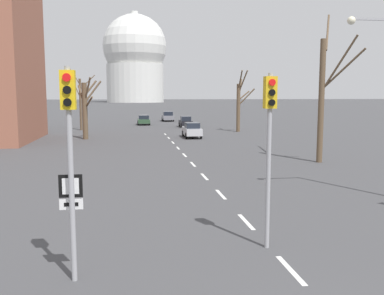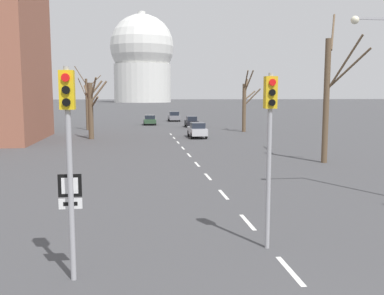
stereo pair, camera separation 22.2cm
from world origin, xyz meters
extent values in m
cube|color=silver|center=(0.00, 4.79, 0.00)|extent=(0.16, 2.00, 0.01)
cube|color=silver|center=(0.00, 9.29, 0.00)|extent=(0.16, 2.00, 0.01)
cube|color=silver|center=(0.00, 13.79, 0.00)|extent=(0.16, 2.00, 0.01)
cube|color=silver|center=(0.00, 18.29, 0.00)|extent=(0.16, 2.00, 0.01)
cube|color=silver|center=(0.00, 22.79, 0.00)|extent=(0.16, 2.00, 0.01)
cube|color=silver|center=(0.00, 27.29, 0.00)|extent=(0.16, 2.00, 0.01)
cube|color=silver|center=(0.00, 31.79, 0.00)|extent=(0.16, 2.00, 0.01)
cube|color=silver|center=(0.00, 36.29, 0.00)|extent=(0.16, 2.00, 0.01)
cube|color=silver|center=(0.00, 40.79, 0.00)|extent=(0.16, 2.00, 0.01)
cube|color=silver|center=(0.00, 45.29, 0.00)|extent=(0.16, 2.00, 0.01)
cylinder|color=#9E9EA3|center=(-5.78, 4.99, 2.74)|extent=(0.14, 0.14, 5.47)
cube|color=yellow|center=(-5.78, 4.99, 4.89)|extent=(0.36, 0.28, 0.96)
cylinder|color=red|center=(-5.78, 4.82, 5.19)|extent=(0.20, 0.06, 0.20)
cylinder|color=black|center=(-5.78, 4.82, 4.89)|extent=(0.20, 0.06, 0.20)
cylinder|color=black|center=(-5.78, 4.82, 4.59)|extent=(0.20, 0.06, 0.20)
cylinder|color=#9E9EA3|center=(-0.10, 6.57, 2.71)|extent=(0.14, 0.14, 5.42)
cube|color=gold|center=(-0.10, 6.57, 4.84)|extent=(0.36, 0.28, 0.96)
cylinder|color=red|center=(-0.10, 6.40, 5.14)|extent=(0.20, 0.06, 0.20)
cylinder|color=black|center=(-0.10, 6.40, 4.84)|extent=(0.20, 0.06, 0.20)
cylinder|color=black|center=(-0.10, 6.40, 4.54)|extent=(0.20, 0.06, 0.20)
cylinder|color=#9E9EA3|center=(-5.83, 5.24, 1.40)|extent=(0.07, 0.07, 2.79)
cube|color=black|center=(-5.83, 5.22, 2.44)|extent=(0.60, 0.03, 0.60)
cube|color=white|center=(-5.83, 5.20, 2.44)|extent=(0.42, 0.01, 0.42)
cube|color=white|center=(-5.83, 5.22, 1.96)|extent=(0.60, 0.03, 0.28)
cube|color=black|center=(-5.83, 5.20, 1.96)|extent=(0.36, 0.01, 0.10)
cube|color=#9E9EA3|center=(6.60, 12.15, 8.08)|extent=(2.35, 0.10, 0.10)
sphere|color=#F2EAC6|center=(5.43, 12.15, 8.00)|extent=(0.36, 0.36, 0.36)
cube|color=#2D4C33|center=(-1.99, 61.66, 0.63)|extent=(1.84, 3.87, 0.63)
cube|color=#1E232D|center=(-1.99, 61.47, 1.24)|extent=(1.56, 1.86, 0.59)
cylinder|color=black|center=(-2.86, 62.86, 0.31)|extent=(0.18, 0.62, 0.62)
cylinder|color=black|center=(-1.13, 62.86, 0.31)|extent=(0.18, 0.62, 0.62)
cylinder|color=black|center=(-2.86, 60.46, 0.31)|extent=(0.18, 0.62, 0.62)
cylinder|color=black|center=(-1.13, 60.46, 0.31)|extent=(0.18, 0.62, 0.62)
cube|color=black|center=(3.92, 56.19, 0.65)|extent=(1.63, 3.81, 0.63)
cube|color=#1E232D|center=(3.92, 56.00, 1.28)|extent=(1.39, 1.83, 0.63)
cylinder|color=black|center=(3.15, 57.37, 0.34)|extent=(0.18, 0.67, 0.67)
cylinder|color=black|center=(4.68, 57.37, 0.34)|extent=(0.18, 0.67, 0.67)
cylinder|color=black|center=(3.15, 55.01, 0.34)|extent=(0.18, 0.67, 0.67)
cylinder|color=black|center=(4.68, 55.01, 0.34)|extent=(0.18, 0.67, 0.67)
cube|color=slate|center=(2.60, 70.43, 0.68)|extent=(1.87, 4.43, 0.71)
cube|color=#1E232D|center=(2.60, 70.21, 1.37)|extent=(1.59, 2.12, 0.68)
cylinder|color=black|center=(1.71, 71.80, 0.32)|extent=(0.18, 0.65, 0.65)
cylinder|color=black|center=(3.49, 71.80, 0.32)|extent=(0.18, 0.65, 0.65)
cylinder|color=black|center=(1.71, 69.06, 0.32)|extent=(0.18, 0.65, 0.65)
cylinder|color=black|center=(3.49, 69.06, 0.32)|extent=(0.18, 0.65, 0.65)
cube|color=#B7B7BC|center=(2.59, 40.88, 0.71)|extent=(1.71, 4.48, 0.74)
cube|color=#1E232D|center=(2.59, 40.66, 1.38)|extent=(1.45, 2.15, 0.59)
cylinder|color=black|center=(1.79, 42.27, 0.34)|extent=(0.18, 0.69, 0.69)
cylinder|color=black|center=(3.39, 42.27, 0.34)|extent=(0.18, 0.69, 0.69)
cylinder|color=black|center=(1.79, 39.49, 0.34)|extent=(0.18, 0.69, 0.69)
cylinder|color=black|center=(3.39, 39.49, 0.34)|extent=(0.18, 0.69, 0.69)
cylinder|color=brown|center=(-8.92, 40.84, 3.00)|extent=(0.55, 0.55, 6.00)
cylinder|color=brown|center=(-8.42, 40.20, 3.97)|extent=(1.03, 1.50, 1.32)
cylinder|color=brown|center=(-8.54, 40.29, 5.27)|extent=(0.94, 1.30, 2.62)
cylinder|color=brown|center=(-8.06, 41.07, 5.04)|extent=(1.87, 0.69, 2.41)
cylinder|color=brown|center=(-8.31, 41.14, 5.42)|extent=(1.38, 0.82, 1.74)
cylinder|color=brown|center=(-9.41, 41.98, 4.95)|extent=(0.91, 2.46, 1.76)
cylinder|color=brown|center=(9.59, 47.47, 3.05)|extent=(0.47, 0.47, 6.09)
cylinder|color=brown|center=(9.99, 46.85, 6.36)|extent=(0.93, 1.41, 2.85)
cylinder|color=brown|center=(10.57, 47.25, 4.43)|extent=(2.09, 0.65, 2.25)
cylinder|color=brown|center=(9.59, 46.69, 6.57)|extent=(0.18, 1.70, 2.36)
cylinder|color=brown|center=(10.09, 48.46, 5.72)|extent=(1.01, 2.15, 2.18)
cylinder|color=brown|center=(10.35, 47.69, 4.62)|extent=(1.63, 0.67, 1.27)
cylinder|color=brown|center=(-10.64, 52.88, 3.42)|extent=(0.31, 0.31, 6.84)
cylinder|color=brown|center=(-11.40, 53.16, 7.31)|extent=(1.60, 0.70, 2.48)
cylinder|color=brown|center=(-11.23, 53.34, 5.67)|extent=(1.25, 1.05, 2.66)
cylinder|color=brown|center=(-9.68, 53.19, 6.40)|extent=(1.98, 0.80, 1.96)
cylinder|color=brown|center=(8.99, 22.38, 4.28)|extent=(0.41, 0.41, 8.56)
cylinder|color=brown|center=(10.00, 21.35, 6.47)|extent=(1.93, 2.32, 2.67)
cylinder|color=brown|center=(9.97, 23.87, 9.24)|extent=(1.76, 3.20, 3.07)
cylinder|color=brown|center=(9.71, 21.40, 6.83)|extent=(1.49, 2.13, 3.63)
cylinder|color=silver|center=(0.00, 253.81, 11.24)|extent=(33.71, 33.71, 22.47)
sphere|color=silver|center=(0.00, 253.81, 32.77)|extent=(37.45, 37.45, 37.45)
cylinder|color=silver|center=(0.00, 253.81, 49.62)|extent=(4.49, 4.49, 6.55)
camera|label=1|loc=(-4.32, -5.90, 4.79)|focal=40.00mm
camera|label=2|loc=(-4.10, -5.93, 4.79)|focal=40.00mm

